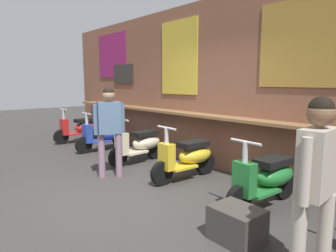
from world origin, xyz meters
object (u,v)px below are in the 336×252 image
object	(u,v)px
scooter_yellow	(188,157)
shopper_browsing	(316,174)
scooter_blue	(106,135)
merchandise_crate	(237,224)
scooter_red	(81,128)
shopper_passing	(109,123)
scooter_cream	(140,144)
scooter_green	(267,178)

from	to	relation	value
scooter_yellow	shopper_browsing	distance (m)	3.00
scooter_blue	scooter_yellow	size ratio (longest dim) A/B	1.00
scooter_blue	merchandise_crate	distance (m)	4.92
scooter_red	shopper_browsing	size ratio (longest dim) A/B	0.88
scooter_blue	shopper_passing	distance (m)	2.29
merchandise_crate	scooter_yellow	bearing A→B (deg)	149.59
scooter_cream	scooter_yellow	size ratio (longest dim) A/B	1.00
scooter_yellow	shopper_browsing	size ratio (longest dim) A/B	0.88
shopper_browsing	shopper_passing	bearing A→B (deg)	172.76
shopper_passing	merchandise_crate	size ratio (longest dim) A/B	3.07
shopper_browsing	merchandise_crate	xyz separation A→B (m)	(-0.83, 0.12, -0.78)
scooter_blue	scooter_yellow	world-z (taller)	same
scooter_cream	scooter_yellow	xyz separation A→B (m)	(1.45, 0.00, 0.00)
scooter_cream	shopper_passing	distance (m)	1.26
scooter_red	scooter_cream	xyz separation A→B (m)	(2.90, -0.00, 0.00)
scooter_green	shopper_passing	xyz separation A→B (m)	(-2.51, -1.00, 0.59)
scooter_green	shopper_browsing	xyz separation A→B (m)	(1.14, -1.21, 0.58)
scooter_green	merchandise_crate	size ratio (longest dim) A/B	2.69
scooter_green	shopper_passing	size ratio (longest dim) A/B	0.88
shopper_browsing	scooter_cream	bearing A→B (deg)	159.72
scooter_blue	scooter_yellow	bearing A→B (deg)	91.38
scooter_green	shopper_browsing	world-z (taller)	shopper_browsing
scooter_green	scooter_cream	bearing A→B (deg)	-85.82
scooter_yellow	scooter_green	xyz separation A→B (m)	(1.54, -0.00, 0.00)
shopper_passing	shopper_browsing	bearing A→B (deg)	15.85
scooter_cream	shopper_passing	xyz separation A→B (m)	(0.48, -1.00, 0.59)
scooter_blue	scooter_cream	size ratio (longest dim) A/B	1.00
scooter_red	shopper_browsing	xyz separation A→B (m)	(7.03, -1.21, 0.58)
scooter_yellow	shopper_browsing	bearing A→B (deg)	68.36
scooter_cream	shopper_browsing	distance (m)	4.34
scooter_red	scooter_yellow	size ratio (longest dim) A/B	1.00
scooter_red	scooter_cream	size ratio (longest dim) A/B	1.00
shopper_browsing	scooter_blue	bearing A→B (deg)	163.90
scooter_blue	shopper_browsing	xyz separation A→B (m)	(5.62, -1.21, 0.58)
scooter_cream	scooter_yellow	distance (m)	1.45
scooter_green	shopper_browsing	bearing A→B (deg)	47.61
scooter_red	shopper_passing	bearing A→B (deg)	74.92
scooter_yellow	scooter_red	bearing A→B (deg)	-87.43
shopper_browsing	shopper_passing	size ratio (longest dim) A/B	0.99
scooter_blue	scooter_yellow	distance (m)	2.94
scooter_green	shopper_passing	world-z (taller)	shopper_passing
scooter_red	shopper_browsing	bearing A→B (deg)	81.64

